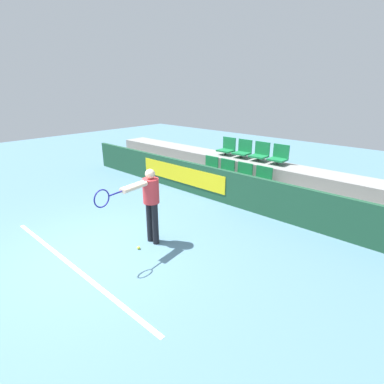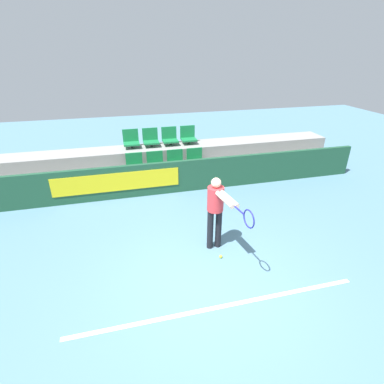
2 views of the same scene
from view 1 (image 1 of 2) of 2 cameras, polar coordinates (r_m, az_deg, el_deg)
The scene contains 15 objects.
ground_plane at distance 6.29m, azimuth -17.25°, elevation -11.22°, with size 30.00×30.00×0.00m, color slate.
court_baseline at distance 6.09m, azimuth -21.86°, elevation -12.91°, with size 4.95×0.08×0.01m.
barrier_wall at distance 8.48m, azimuth 5.19°, elevation 1.29°, with size 11.91×0.14×0.95m.
bleacher_tier_front at distance 8.94m, azimuth 7.37°, elevation 0.62°, with size 11.51×0.90×0.48m.
bleacher_tier_middle at distance 9.59m, azimuth 10.57°, elevation 3.28°, with size 11.51×0.90×0.97m.
stadium_chair_0 at distance 9.43m, azimuth 3.35°, elevation 4.77°, with size 0.49×0.42×0.56m.
stadium_chair_1 at distance 9.07m, azimuth 6.37°, elevation 4.07°, with size 0.49×0.42×0.56m.
stadium_chair_2 at distance 8.73m, azimuth 9.63°, elevation 3.30°, with size 0.49×0.42×0.56m.
stadium_chair_3 at distance 8.43m, azimuth 13.13°, elevation 2.46°, with size 0.49×0.42×0.56m.
stadium_chair_4 at distance 10.02m, azimuth 6.71°, elevation 8.40°, with size 0.49×0.42×0.56m.
stadium_chair_5 at distance 9.68m, azimuth 9.68°, elevation 7.85°, with size 0.49×0.42×0.56m.
stadium_chair_6 at distance 9.37m, azimuth 12.86°, elevation 7.25°, with size 0.49×0.42×0.56m.
stadium_chair_7 at distance 9.09m, azimuth 16.23°, elevation 6.58°, with size 0.49×0.42×0.56m.
tennis_player at distance 6.03m, azimuth -8.23°, elevation -1.33°, with size 0.36×1.51×1.60m.
tennis_ball at distance 6.26m, azimuth -10.13°, elevation -10.42°, with size 0.07×0.07×0.07m.
Camera 1 is at (4.82, -2.55, 3.14)m, focal length 28.00 mm.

